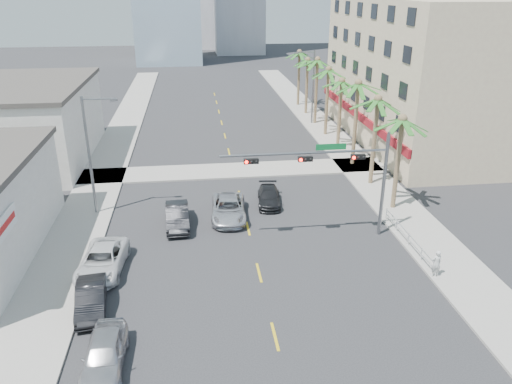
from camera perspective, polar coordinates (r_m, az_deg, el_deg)
ground at (r=27.42m, az=1.49°, el=-13.58°), size 260.00×260.00×0.00m
sidewalk_right at (r=47.45m, az=12.25°, el=2.22°), size 4.00×120.00×0.15m
sidewalk_left at (r=45.65m, az=-17.52°, el=0.84°), size 4.00×120.00×0.15m
sidewalk_cross at (r=46.86m, az=-2.56°, el=2.47°), size 80.00×4.00×0.15m
building_right at (r=58.43m, az=19.17°, el=12.84°), size 15.25×28.00×15.00m
building_left_far at (r=53.86m, az=-24.53°, el=7.05°), size 11.00×18.00×7.20m
traffic_signal_mast at (r=33.14m, az=9.43°, el=2.68°), size 11.12×0.54×7.20m
palm_tree_0 at (r=38.17m, az=16.41°, el=7.89°), size 4.80×4.80×7.80m
palm_tree_1 at (r=42.78m, az=13.77°, el=10.16°), size 4.80×4.80×8.16m
palm_tree_2 at (r=47.51m, az=11.62°, el=11.96°), size 4.80×4.80×8.52m
palm_tree_3 at (r=52.50m, az=9.77°, el=12.30°), size 4.80×4.80×7.80m
palm_tree_4 at (r=57.38m, az=8.30°, el=13.60°), size 4.80×4.80×8.16m
palm_tree_5 at (r=62.30m, az=7.04°, el=14.68°), size 4.80×4.80×8.52m
palm_tree_6 at (r=67.40m, az=5.93°, el=14.72°), size 4.80×4.80×7.80m
palm_tree_7 at (r=72.39m, az=5.00°, el=15.57°), size 4.80×4.80×8.16m
streetlight_left at (r=38.29m, az=-18.31°, el=4.54°), size 2.55×0.25×9.00m
streetlight_right at (r=62.58m, az=6.37°, el=12.22°), size 2.55×0.25×9.00m
guardrail at (r=34.74m, az=17.05°, el=-5.00°), size 0.08×8.08×1.00m
car_parked_near at (r=24.67m, az=-16.93°, el=-17.25°), size 1.84×4.51×1.53m
car_parked_mid at (r=28.57m, az=-18.35°, el=-11.52°), size 2.01×4.43×1.41m
car_parked_far at (r=31.84m, az=-17.15°, el=-7.51°), size 2.91×5.58×1.50m
car_lane_left at (r=36.38m, az=-8.97°, el=-2.77°), size 1.83×4.72×1.53m
car_lane_center at (r=37.24m, az=-3.16°, el=-1.92°), size 2.83×5.55×1.50m
car_lane_right at (r=39.61m, az=1.48°, el=-0.54°), size 2.18×4.43×1.24m
pedestrian at (r=31.54m, az=19.90°, el=-7.68°), size 0.65×0.45×1.70m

